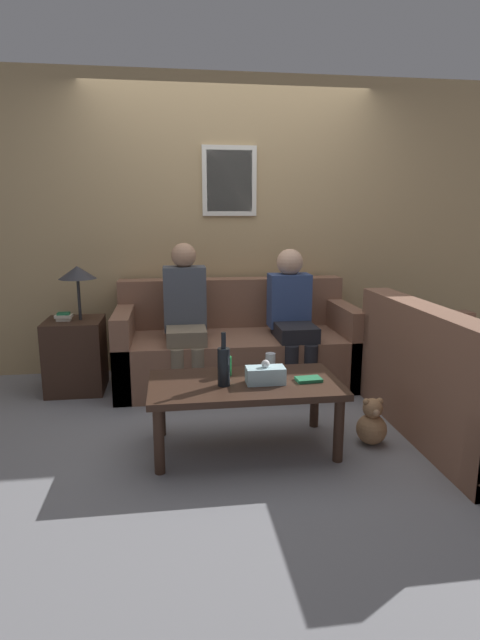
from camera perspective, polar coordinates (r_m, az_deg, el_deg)
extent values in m
plane|color=gray|center=(3.88, 0.53, -9.42)|extent=(16.00, 16.00, 0.00)
cube|color=tan|center=(4.58, -1.26, 10.57)|extent=(9.00, 0.06, 2.60)
cube|color=silver|center=(4.55, -1.22, 15.60)|extent=(0.48, 0.02, 0.60)
cube|color=#B7CCB2|center=(4.54, -1.21, 15.61)|extent=(0.40, 0.01, 0.52)
cube|color=brown|center=(4.24, -0.39, -4.44)|extent=(1.98, 0.87, 0.43)
cube|color=brown|center=(4.47, -0.95, 2.05)|extent=(1.98, 0.20, 0.43)
cube|color=brown|center=(4.20, -12.96, -3.28)|extent=(0.14, 0.87, 0.66)
cube|color=brown|center=(4.42, 11.53, -2.43)|extent=(0.14, 0.87, 0.66)
cube|color=brown|center=(3.64, 24.57, -8.45)|extent=(0.87, 1.59, 0.43)
cube|color=brown|center=(3.35, 20.34, -2.14)|extent=(0.20, 1.59, 0.43)
cube|color=brown|center=(4.20, 19.47, -3.67)|extent=(0.87, 0.14, 0.66)
cube|color=#382319|center=(3.04, 0.54, -7.41)|extent=(1.15, 0.62, 0.04)
cylinder|color=#382319|center=(2.86, -9.25, -13.46)|extent=(0.06, 0.06, 0.39)
cylinder|color=#382319|center=(3.01, 11.21, -12.22)|extent=(0.06, 0.06, 0.39)
cylinder|color=#382319|center=(3.32, -9.07, -9.79)|extent=(0.06, 0.06, 0.39)
cylinder|color=#382319|center=(3.45, 8.52, -8.93)|extent=(0.06, 0.06, 0.39)
cube|color=#382319|center=(4.27, -18.25, -3.85)|extent=(0.45, 0.45, 0.59)
cylinder|color=#262628|center=(4.16, -17.92, 2.39)|extent=(0.02, 0.02, 0.35)
cone|color=#2D2D33|center=(4.13, -18.10, 5.19)|extent=(0.29, 0.29, 0.10)
cube|color=beige|center=(4.19, -19.48, 0.09)|extent=(0.11, 0.08, 0.02)
cube|color=beige|center=(4.18, -19.50, 0.42)|extent=(0.13, 0.10, 0.02)
cube|color=#237547|center=(4.18, -19.52, 0.70)|extent=(0.09, 0.07, 0.02)
cylinder|color=black|center=(2.93, -1.87, -5.40)|extent=(0.07, 0.07, 0.23)
cylinder|color=black|center=(2.89, -1.89, -2.34)|extent=(0.03, 0.03, 0.10)
cylinder|color=silver|center=(3.28, 3.49, -4.67)|extent=(0.07, 0.07, 0.10)
cube|color=#237547|center=(3.07, 7.85, -6.74)|extent=(0.16, 0.11, 0.02)
cylinder|color=#197A38|center=(3.13, -1.57, -5.28)|extent=(0.07, 0.07, 0.12)
cube|color=silver|center=(2.99, 2.92, -6.32)|extent=(0.23, 0.12, 0.10)
sphere|color=white|center=(2.97, 2.94, -5.04)|extent=(0.05, 0.05, 0.05)
cube|color=#756651|center=(3.94, -6.16, -1.81)|extent=(0.31, 0.40, 0.14)
cylinder|color=#756651|center=(3.82, -7.13, -6.42)|extent=(0.11, 0.11, 0.43)
cylinder|color=#756651|center=(3.82, -4.82, -6.35)|extent=(0.11, 0.11, 0.43)
cube|color=#474C56|center=(4.09, -6.33, 2.43)|extent=(0.34, 0.22, 0.52)
sphere|color=tan|center=(4.04, -6.45, 7.35)|extent=(0.20, 0.20, 0.20)
cube|color=black|center=(4.06, 6.27, -1.41)|extent=(0.31, 0.44, 0.14)
cylinder|color=black|center=(3.91, 5.87, -5.98)|extent=(0.11, 0.11, 0.43)
cylinder|color=black|center=(3.94, 8.04, -5.86)|extent=(0.11, 0.11, 0.43)
cube|color=#33477A|center=(4.22, 5.62, 2.24)|extent=(0.34, 0.22, 0.45)
sphere|color=tan|center=(4.18, 5.71, 6.60)|extent=(0.22, 0.22, 0.22)
sphere|color=#A87A51|center=(3.31, 14.79, -11.95)|extent=(0.19, 0.19, 0.19)
sphere|color=#A87A51|center=(3.26, 14.92, -9.71)|extent=(0.12, 0.12, 0.12)
sphere|color=#A87A51|center=(3.22, 14.24, -9.06)|extent=(0.04, 0.04, 0.04)
sphere|color=#A87A51|center=(3.26, 15.68, -8.92)|extent=(0.04, 0.04, 0.04)
sphere|color=tan|center=(3.22, 15.26, -10.13)|extent=(0.05, 0.05, 0.05)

